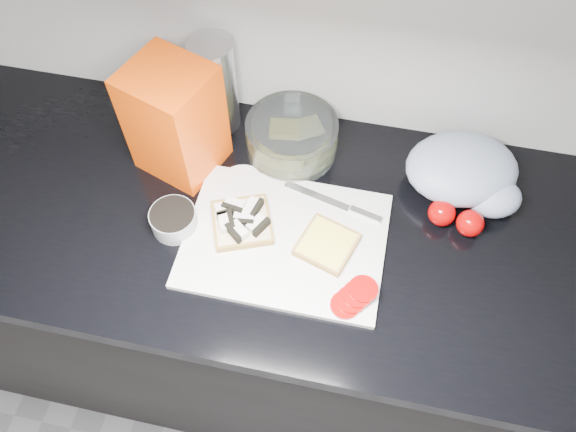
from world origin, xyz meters
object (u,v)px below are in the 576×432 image
object	(u,v)px
cutting_board	(285,240)
steel_canister	(215,86)
bread_bag	(175,120)
glass_bowl	(292,137)

from	to	relation	value
cutting_board	steel_canister	distance (m)	0.37
cutting_board	bread_bag	xyz separation A→B (m)	(-0.26, 0.16, 0.12)
bread_bag	steel_canister	bearing A→B (deg)	88.38
glass_bowl	steel_canister	xyz separation A→B (m)	(-0.18, 0.05, 0.07)
glass_bowl	cutting_board	bearing A→B (deg)	-81.44
cutting_board	bread_bag	bearing A→B (deg)	148.33
bread_bag	cutting_board	bearing A→B (deg)	-11.92
cutting_board	steel_canister	xyz separation A→B (m)	(-0.22, 0.29, 0.11)
glass_bowl	steel_canister	bearing A→B (deg)	165.27
cutting_board	steel_canister	world-z (taller)	steel_canister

